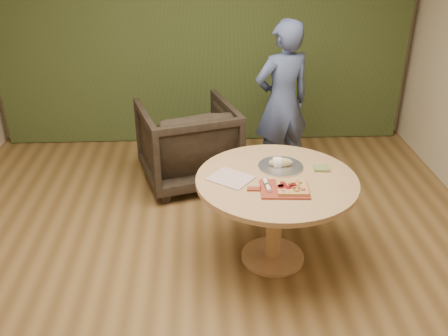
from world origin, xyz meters
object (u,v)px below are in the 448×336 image
serving_tray (281,166)px  flatbread_pizza (292,187)px  cutlery_roll (267,185)px  pedestal_table (276,194)px  person_standing (282,103)px  pizza_paddle (283,189)px  armchair (188,140)px  bread_roll (280,162)px

serving_tray → flatbread_pizza: bearing=-86.2°
serving_tray → cutlery_roll: bearing=-114.0°
pedestal_table → person_standing: (0.26, 1.45, 0.23)m
pizza_paddle → serving_tray: bearing=87.5°
serving_tray → armchair: size_ratio=0.38×
person_standing → flatbread_pizza: bearing=63.7°
pizza_paddle → cutlery_roll: (-0.11, 0.02, 0.02)m
pedestal_table → person_standing: size_ratio=0.74×
pizza_paddle → armchair: size_ratio=0.48×
flatbread_pizza → cutlery_roll: (-0.18, 0.04, 0.00)m
pedestal_table → flatbread_pizza: bearing=-67.5°
serving_tray → person_standing: 1.28m
pizza_paddle → person_standing: bearing=85.2°
person_standing → serving_tray: bearing=60.7°
person_standing → bread_roll: bearing=60.4°
pizza_paddle → bread_roll: 0.37m
armchair → person_standing: size_ratio=0.56×
pedestal_table → pizza_paddle: (0.02, -0.18, 0.15)m
bread_roll → serving_tray: bearing=0.0°
flatbread_pizza → person_standing: size_ratio=0.14×
serving_tray → armchair: bearing=122.3°
flatbread_pizza → serving_tray: (-0.02, 0.37, -0.02)m
pizza_paddle → bread_roll: size_ratio=2.35×
flatbread_pizza → person_standing: 1.65m
armchair → flatbread_pizza: bearing=99.7°
serving_tray → bread_roll: bread_roll is taller
cutlery_roll → serving_tray: 0.37m
flatbread_pizza → person_standing: bearing=83.8°
flatbread_pizza → cutlery_roll: flatbread_pizza is taller
cutlery_roll → pizza_paddle: bearing=-17.5°
flatbread_pizza → armchair: armchair is taller
pizza_paddle → armchair: 1.75m
serving_tray → bread_roll: 0.04m
pizza_paddle → cutlery_roll: cutlery_roll is taller
pedestal_table → serving_tray: serving_tray is taller
pedestal_table → armchair: 1.57m
pedestal_table → armchair: size_ratio=1.32×
armchair → pizza_paddle: bearing=98.0°
flatbread_pizza → cutlery_roll: size_ratio=1.17×
pedestal_table → armchair: (-0.71, 1.39, -0.14)m
pedestal_table → cutlery_roll: 0.25m
pedestal_table → cutlery_roll: (-0.09, -0.16, 0.17)m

